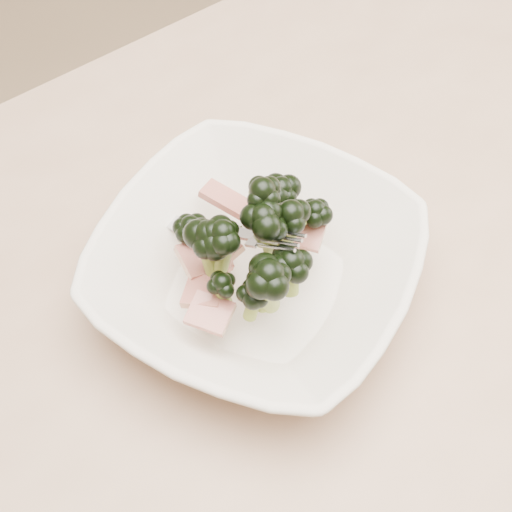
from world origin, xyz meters
The scene contains 3 objects.
ground centered at (0.00, 0.00, 0.00)m, with size 4.00×4.00×0.00m, color tan.
dining_table centered at (0.00, 0.00, 0.65)m, with size 1.20×0.80×0.75m.
broccoli_dish centered at (-0.10, 0.04, 0.79)m, with size 0.36×0.36×0.13m.
Camera 1 is at (-0.32, -0.24, 1.30)m, focal length 50.00 mm.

